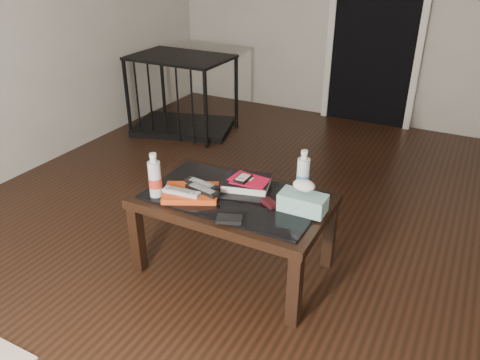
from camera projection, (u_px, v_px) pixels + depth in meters
The scene contains 16 objects.
ground at pixel (324, 263), 2.68m from camera, with size 5.00×5.00×0.00m, color black.
doorway at pixel (377, 16), 4.32m from camera, with size 0.90×0.08×2.07m.
coffee_table at pixel (234, 206), 2.48m from camera, with size 1.00×0.60×0.46m.
pet_crate at pixel (183, 107), 4.47m from camera, with size 1.03×0.83×0.71m.
magazines at pixel (191, 193), 2.44m from camera, with size 0.28×0.21×0.03m, color #CE4013.
remote_silver at pixel (181, 192), 2.40m from camera, with size 0.20×0.05×0.02m, color #B8B7BD.
remote_black_front at pixel (202, 190), 2.42m from camera, with size 0.20×0.05×0.02m, color black.
remote_black_back at pixel (202, 184), 2.47m from camera, with size 0.20×0.05×0.02m, color black.
textbook at pixel (247, 183), 2.52m from camera, with size 0.25×0.20×0.05m, color black.
dvd_mailers at pixel (248, 179), 2.50m from camera, with size 0.19×0.14×0.01m, color #BC0C2C.
ipod at pixel (243, 178), 2.49m from camera, with size 0.06×0.10×0.02m, color black.
flip_phone at pixel (270, 203), 2.35m from camera, with size 0.09×0.05×0.02m, color black.
wallet at pixel (229, 219), 2.22m from camera, with size 0.12×0.07×0.02m, color black.
water_bottle_left at pixel (155, 175), 2.39m from camera, with size 0.07×0.07×0.24m, color silver.
water_bottle_right at pixel (303, 171), 2.43m from camera, with size 0.07×0.07×0.24m, color silver.
tissue_box at pixel (303, 203), 2.29m from camera, with size 0.23×0.12×0.09m, color teal.
Camera 1 is at (0.58, -2.14, 1.65)m, focal length 35.00 mm.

